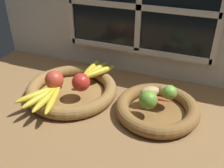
{
  "coord_description": "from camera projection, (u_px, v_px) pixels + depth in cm",
  "views": [
    {
      "loc": [
        28.43,
        -75.97,
        59.68
      ],
      "look_at": [
        -1.54,
        1.14,
        8.96
      ],
      "focal_mm": 41.78,
      "sensor_mm": 36.0,
      "label": 1
    }
  ],
  "objects": [
    {
      "name": "lime_near",
      "position": [
        148.0,
        100.0,
        0.9
      ],
      "size": [
        6.56,
        6.56,
        6.56
      ],
      "primitive_type": "sphere",
      "color": "#6B9E33",
      "rests_on": "fruit_bowl_right"
    },
    {
      "name": "fruit_bowl_left",
      "position": [
        72.0,
        90.0,
        1.06
      ],
      "size": [
        36.86,
        36.86,
        4.96
      ],
      "color": "olive",
      "rests_on": "ground_plane"
    },
    {
      "name": "ground_plane",
      "position": [
        115.0,
        109.0,
        1.01
      ],
      "size": [
        140.0,
        90.0,
        3.0
      ],
      "primitive_type": "cube",
      "color": "olive"
    },
    {
      "name": "fruit_bowl_right",
      "position": [
        157.0,
        109.0,
        0.95
      ],
      "size": [
        30.71,
        30.71,
        4.96
      ],
      "color": "brown",
      "rests_on": "ground_plane"
    },
    {
      "name": "lime_far",
      "position": [
        169.0,
        92.0,
        0.94
      ],
      "size": [
        5.48,
        5.48,
        5.48
      ],
      "primitive_type": "sphere",
      "color": "#7AAD3D",
      "rests_on": "fruit_bowl_right"
    },
    {
      "name": "potato_back",
      "position": [
        167.0,
        92.0,
        0.96
      ],
      "size": [
        8.31,
        7.27,
        4.46
      ],
      "primitive_type": "ellipsoid",
      "rotation": [
        0.0,
        0.0,
        2.71
      ],
      "color": "#A38451",
      "rests_on": "fruit_bowl_right"
    },
    {
      "name": "apple_red_front",
      "position": [
        54.0,
        80.0,
        1.0
      ],
      "size": [
        7.27,
        7.27,
        7.27
      ],
      "primitive_type": "sphere",
      "color": "#CC422D",
      "rests_on": "fruit_bowl_left"
    },
    {
      "name": "potato_oblong",
      "position": [
        150.0,
        92.0,
        0.96
      ],
      "size": [
        8.94,
        8.36,
        4.06
      ],
      "primitive_type": "ellipsoid",
      "rotation": [
        0.0,
        0.0,
        3.78
      ],
      "color": "tan",
      "rests_on": "fruit_bowl_right"
    },
    {
      "name": "banana_bunch_front",
      "position": [
        45.0,
        97.0,
        0.95
      ],
      "size": [
        16.24,
        18.98,
        2.61
      ],
      "color": "gold",
      "rests_on": "fruit_bowl_left"
    },
    {
      "name": "apple_red_right",
      "position": [
        81.0,
        82.0,
        0.99
      ],
      "size": [
        7.07,
        7.07,
        7.07
      ],
      "primitive_type": "sphere",
      "color": "red",
      "rests_on": "fruit_bowl_left"
    },
    {
      "name": "banana_bunch_back",
      "position": [
        95.0,
        71.0,
        1.11
      ],
      "size": [
        11.31,
        17.74,
        2.91
      ],
      "color": "gold",
      "rests_on": "fruit_bowl_left"
    },
    {
      "name": "back_wall",
      "position": [
        140.0,
        13.0,
        1.09
      ],
      "size": [
        140.0,
        4.6,
        55.0
      ],
      "color": "silver",
      "rests_on": "ground_plane"
    },
    {
      "name": "chili_pepper",
      "position": [
        158.0,
        99.0,
        0.94
      ],
      "size": [
        11.67,
        2.01,
        1.96
      ],
      "primitive_type": "cone",
      "rotation": [
        0.0,
        1.57,
        0.0
      ],
      "color": "red",
      "rests_on": "fruit_bowl_right"
    }
  ]
}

